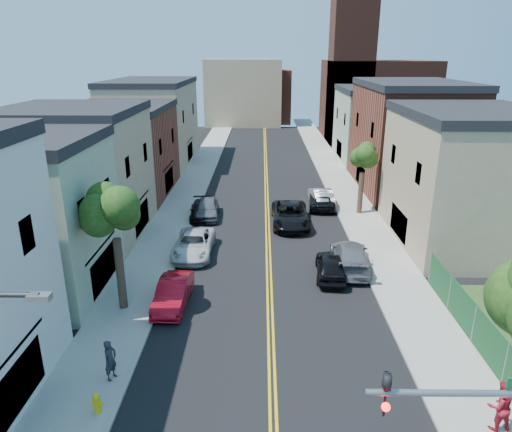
{
  "coord_description": "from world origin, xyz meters",
  "views": [
    {
      "loc": [
        -0.48,
        -8.13,
        13.12
      ],
      "look_at": [
        -0.88,
        23.66,
        2.0
      ],
      "focal_mm": 32.85,
      "sensor_mm": 36.0,
      "label": 1
    }
  ],
  "objects_px": {
    "black_car_right": "(331,266)",
    "dark_car_right_far": "(322,201)",
    "grey_car_left": "(207,208)",
    "black_car_left": "(202,210)",
    "pedestrian_right": "(500,406)",
    "fire_hydrant": "(97,403)",
    "white_pickup": "(194,244)",
    "silver_car_right": "(321,197)",
    "black_suv_lane": "(290,215)",
    "red_sedan": "(173,293)",
    "pedestrian_left": "(110,360)",
    "grey_car_right": "(350,256)"
  },
  "relations": [
    {
      "from": "red_sedan",
      "to": "fire_hydrant",
      "type": "distance_m",
      "value": 8.39
    },
    {
      "from": "dark_car_right_far",
      "to": "black_suv_lane",
      "type": "xyz_separation_m",
      "value": [
        -3.09,
        -4.44,
        0.19
      ]
    },
    {
      "from": "dark_car_right_far",
      "to": "grey_car_left",
      "type": "bearing_deg",
      "value": 21.0
    },
    {
      "from": "grey_car_left",
      "to": "dark_car_right_far",
      "type": "distance_m",
      "value": 10.31
    },
    {
      "from": "black_car_left",
      "to": "dark_car_right_far",
      "type": "relative_size",
      "value": 0.94
    },
    {
      "from": "red_sedan",
      "to": "black_car_left",
      "type": "height_order",
      "value": "red_sedan"
    },
    {
      "from": "pedestrian_right",
      "to": "fire_hydrant",
      "type": "distance_m",
      "value": 14.84
    },
    {
      "from": "black_suv_lane",
      "to": "black_car_left",
      "type": "bearing_deg",
      "value": 166.9
    },
    {
      "from": "red_sedan",
      "to": "black_suv_lane",
      "type": "bearing_deg",
      "value": 62.97
    },
    {
      "from": "grey_car_left",
      "to": "pedestrian_right",
      "type": "distance_m",
      "value": 26.86
    },
    {
      "from": "red_sedan",
      "to": "silver_car_right",
      "type": "xyz_separation_m",
      "value": [
        10.18,
        18.03,
        0.06
      ]
    },
    {
      "from": "dark_car_right_far",
      "to": "fire_hydrant",
      "type": "bearing_deg",
      "value": 71.36
    },
    {
      "from": "black_car_right",
      "to": "silver_car_right",
      "type": "height_order",
      "value": "silver_car_right"
    },
    {
      "from": "pedestrian_left",
      "to": "silver_car_right",
      "type": "bearing_deg",
      "value": -3.58
    },
    {
      "from": "dark_car_right_far",
      "to": "fire_hydrant",
      "type": "height_order",
      "value": "dark_car_right_far"
    },
    {
      "from": "white_pickup",
      "to": "black_car_left",
      "type": "xyz_separation_m",
      "value": [
        -0.4,
        7.51,
        -0.1
      ]
    },
    {
      "from": "black_car_left",
      "to": "silver_car_right",
      "type": "xyz_separation_m",
      "value": [
        10.4,
        3.65,
        0.14
      ]
    },
    {
      "from": "red_sedan",
      "to": "grey_car_right",
      "type": "relative_size",
      "value": 0.79
    },
    {
      "from": "black_car_left",
      "to": "pedestrian_right",
      "type": "relative_size",
      "value": 2.31
    },
    {
      "from": "fire_hydrant",
      "to": "silver_car_right",
      "type": "bearing_deg",
      "value": 66.2
    },
    {
      "from": "black_car_left",
      "to": "black_suv_lane",
      "type": "bearing_deg",
      "value": -16.79
    },
    {
      "from": "silver_car_right",
      "to": "black_suv_lane",
      "type": "distance_m",
      "value": 6.08
    },
    {
      "from": "black_car_left",
      "to": "white_pickup",
      "type": "bearing_deg",
      "value": -91.45
    },
    {
      "from": "red_sedan",
      "to": "black_car_left",
      "type": "distance_m",
      "value": 14.38
    },
    {
      "from": "red_sedan",
      "to": "pedestrian_right",
      "type": "bearing_deg",
      "value": -31.49
    },
    {
      "from": "pedestrian_right",
      "to": "fire_hydrant",
      "type": "xyz_separation_m",
      "value": [
        -14.82,
        0.61,
        -0.56
      ]
    },
    {
      "from": "silver_car_right",
      "to": "black_car_right",
      "type": "bearing_deg",
      "value": 81.82
    },
    {
      "from": "black_suv_lane",
      "to": "silver_car_right",
      "type": "bearing_deg",
      "value": 58.87
    },
    {
      "from": "dark_car_right_far",
      "to": "fire_hydrant",
      "type": "relative_size",
      "value": 5.78
    },
    {
      "from": "dark_car_right_far",
      "to": "pedestrian_left",
      "type": "height_order",
      "value": "pedestrian_left"
    },
    {
      "from": "grey_car_left",
      "to": "black_car_left",
      "type": "xyz_separation_m",
      "value": [
        -0.46,
        -0.15,
        -0.14
      ]
    },
    {
      "from": "pedestrian_right",
      "to": "pedestrian_left",
      "type": "bearing_deg",
      "value": -16.08
    },
    {
      "from": "black_car_left",
      "to": "pedestrian_right",
      "type": "distance_m",
      "value": 26.96
    },
    {
      "from": "white_pickup",
      "to": "grey_car_left",
      "type": "bearing_deg",
      "value": 89.99
    },
    {
      "from": "black_car_left",
      "to": "pedestrian_left",
      "type": "height_order",
      "value": "pedestrian_left"
    },
    {
      "from": "black_car_right",
      "to": "pedestrian_right",
      "type": "xyz_separation_m",
      "value": [
        4.32,
        -12.45,
        0.38
      ]
    },
    {
      "from": "red_sedan",
      "to": "grey_car_right",
      "type": "height_order",
      "value": "grey_car_right"
    },
    {
      "from": "black_car_left",
      "to": "fire_hydrant",
      "type": "distance_m",
      "value": 22.68
    },
    {
      "from": "white_pickup",
      "to": "dark_car_right_far",
      "type": "bearing_deg",
      "value": 46.42
    },
    {
      "from": "silver_car_right",
      "to": "pedestrian_left",
      "type": "relative_size",
      "value": 2.69
    },
    {
      "from": "silver_car_right",
      "to": "grey_car_left",
      "type": "bearing_deg",
      "value": 15.58
    },
    {
      "from": "silver_car_right",
      "to": "fire_hydrant",
      "type": "xyz_separation_m",
      "value": [
        -11.6,
        -26.3,
        -0.22
      ]
    },
    {
      "from": "red_sedan",
      "to": "fire_hydrant",
      "type": "xyz_separation_m",
      "value": [
        -1.42,
        -8.27,
        -0.16
      ]
    },
    {
      "from": "black_car_right",
      "to": "dark_car_right_far",
      "type": "bearing_deg",
      "value": -89.93
    },
    {
      "from": "red_sedan",
      "to": "black_car_right",
      "type": "distance_m",
      "value": 9.76
    },
    {
      "from": "black_car_left",
      "to": "fire_hydrant",
      "type": "relative_size",
      "value": 5.44
    },
    {
      "from": "red_sedan",
      "to": "grey_car_right",
      "type": "xyz_separation_m",
      "value": [
        10.5,
        4.87,
        0.08
      ]
    },
    {
      "from": "white_pickup",
      "to": "dark_car_right_far",
      "type": "distance_m",
      "value": 14.4
    },
    {
      "from": "silver_car_right",
      "to": "pedestrian_right",
      "type": "xyz_separation_m",
      "value": [
        3.22,
        -26.91,
        0.34
      ]
    },
    {
      "from": "pedestrian_right",
      "to": "fire_hydrant",
      "type": "bearing_deg",
      "value": -8.63
    }
  ]
}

